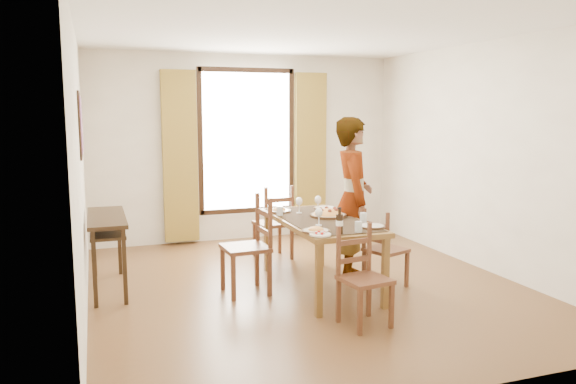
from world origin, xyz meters
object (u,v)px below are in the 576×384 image
object	(u,v)px
console_table	(107,226)
man	(353,199)
pasta_platter	(328,212)
dining_table	(320,225)

from	to	relation	value
console_table	man	world-z (taller)	man
console_table	pasta_platter	distance (m)	2.36
console_table	pasta_platter	xyz separation A→B (m)	(2.28, -0.59, 0.12)
man	pasta_platter	world-z (taller)	man
console_table	man	bearing A→B (deg)	-10.50
console_table	man	size ratio (longest dim) A/B	0.66
man	pasta_platter	size ratio (longest dim) A/B	4.56
dining_table	man	world-z (taller)	man
console_table	pasta_platter	size ratio (longest dim) A/B	3.00
console_table	dining_table	world-z (taller)	console_table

